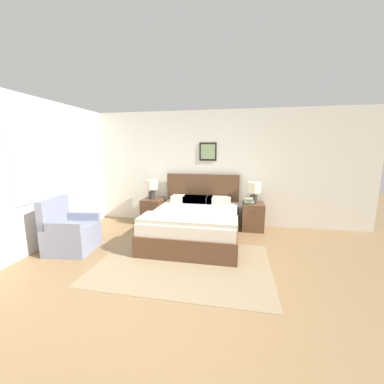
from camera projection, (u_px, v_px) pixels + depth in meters
The scene contains 14 objects.
ground_plane at pixel (163, 295), 2.84m from camera, with size 16.00×16.00×0.00m, color olive.
wall_back at pixel (201, 168), 5.49m from camera, with size 7.43×0.09×2.60m.
wall_left at pixel (58, 172), 4.50m from camera, with size 0.08×5.35×2.60m.
area_rug_main at pixel (183, 263), 3.62m from camera, with size 2.61×1.83×0.01m.
bed at pixel (195, 223), 4.62m from camera, with size 1.67×2.05×1.17m.
armchair at pixel (70, 233), 4.05m from camera, with size 0.79×0.80×0.93m.
nightstand_near_window at pixel (153, 211), 5.56m from camera, with size 0.46×0.52×0.59m.
nightstand_by_door at pixel (253, 216), 5.13m from camera, with size 0.46×0.52×0.59m.
table_lamp_near_window at pixel (152, 186), 5.47m from camera, with size 0.27×0.27×0.46m.
table_lamp_by_door at pixel (254, 190), 5.04m from camera, with size 0.27×0.27×0.46m.
book_thick_bottom at pixel (249, 203), 5.04m from camera, with size 0.20×0.21×0.03m.
book_hardcover_middle at pixel (249, 201), 5.03m from camera, with size 0.21×0.24×0.04m.
book_novel_upper at pixel (249, 199), 5.03m from camera, with size 0.17×0.29×0.03m.
book_slim_near_top at pixel (249, 198), 5.02m from camera, with size 0.18×0.24×0.03m.
Camera 1 is at (0.84, -2.46, 1.73)m, focal length 22.00 mm.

